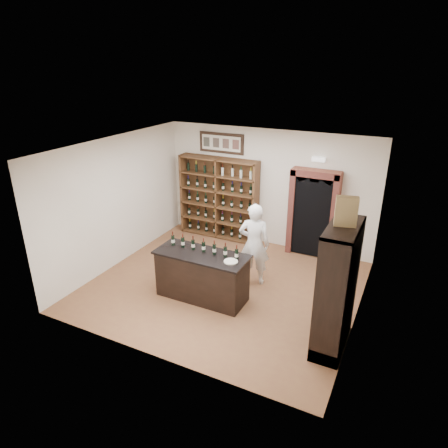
{
  "coord_description": "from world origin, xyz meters",
  "views": [
    {
      "loc": [
        3.32,
        -6.71,
        4.54
      ],
      "look_at": [
        -0.15,
        0.3,
        1.31
      ],
      "focal_mm": 32.0,
      "sensor_mm": 36.0,
      "label": 1
    }
  ],
  "objects": [
    {
      "name": "ceiling",
      "position": [
        0.0,
        0.0,
        3.0
      ],
      "size": [
        5.5,
        5.5,
        0.0
      ],
      "primitive_type": "plane",
      "rotation": [
        3.14,
        0.0,
        0.0
      ],
      "color": "white",
      "rests_on": "wall_back"
    },
    {
      "name": "counter_bottle_2",
      "position": [
        -0.44,
        -0.51,
        1.11
      ],
      "size": [
        0.07,
        0.07,
        0.3
      ],
      "color": "black",
      "rests_on": "tasting_counter"
    },
    {
      "name": "tasting_counter",
      "position": [
        -0.2,
        -0.6,
        0.49
      ],
      "size": [
        1.88,
        0.78,
        1.0
      ],
      "color": "black",
      "rests_on": "ground"
    },
    {
      "name": "side_cabinet",
      "position": [
        2.52,
        -0.9,
        0.75
      ],
      "size": [
        0.48,
        1.2,
        2.2
      ],
      "color": "black",
      "rests_on": "ground"
    },
    {
      "name": "counter_bottle_5",
      "position": [
        0.28,
        -0.51,
        1.11
      ],
      "size": [
        0.07,
        0.07,
        0.3
      ],
      "color": "black",
      "rests_on": "tasting_counter"
    },
    {
      "name": "shopkeeper",
      "position": [
        0.5,
        0.44,
        0.91
      ],
      "size": [
        0.75,
        0.59,
        1.82
      ],
      "primitive_type": "imported",
      "rotation": [
        0.0,
        0.0,
        3.4
      ],
      "color": "white",
      "rests_on": "ground"
    },
    {
      "name": "counter_bottle_4",
      "position": [
        0.04,
        -0.51,
        1.11
      ],
      "size": [
        0.07,
        0.07,
        0.3
      ],
      "color": "black",
      "rests_on": "tasting_counter"
    },
    {
      "name": "wall_back",
      "position": [
        0.0,
        2.5,
        1.5
      ],
      "size": [
        5.5,
        0.04,
        3.0
      ],
      "primitive_type": "cube",
      "color": "silver",
      "rests_on": "ground"
    },
    {
      "name": "wine_crate",
      "position": [
        2.48,
        -0.88,
        2.43
      ],
      "size": [
        0.35,
        0.21,
        0.47
      ],
      "primitive_type": "cube",
      "rotation": [
        0.0,
        0.0,
        0.23
      ],
      "color": "tan",
      "rests_on": "side_cabinet"
    },
    {
      "name": "floor",
      "position": [
        0.0,
        0.0,
        0.0
      ],
      "size": [
        5.5,
        5.5,
        0.0
      ],
      "primitive_type": "plane",
      "color": "brown",
      "rests_on": "ground"
    },
    {
      "name": "wine_shelf",
      "position": [
        -1.3,
        2.33,
        1.1
      ],
      "size": [
        2.2,
        0.38,
        2.2
      ],
      "color": "brown",
      "rests_on": "ground"
    },
    {
      "name": "counter_bottle_3",
      "position": [
        -0.2,
        -0.51,
        1.11
      ],
      "size": [
        0.07,
        0.07,
        0.3
      ],
      "color": "black",
      "rests_on": "tasting_counter"
    },
    {
      "name": "wall_right",
      "position": [
        2.75,
        0.0,
        1.5
      ],
      "size": [
        0.04,
        5.0,
        3.0
      ],
      "primitive_type": "cube",
      "color": "silver",
      "rests_on": "ground"
    },
    {
      "name": "counter_bottle_0",
      "position": [
        -0.92,
        -0.51,
        1.11
      ],
      "size": [
        0.07,
        0.07,
        0.3
      ],
      "color": "black",
      "rests_on": "tasting_counter"
    },
    {
      "name": "plate",
      "position": [
        0.47,
        -0.66,
        1.01
      ],
      "size": [
        0.27,
        0.27,
        0.02
      ],
      "primitive_type": "cylinder",
      "color": "beige",
      "rests_on": "tasting_counter"
    },
    {
      "name": "framed_picture",
      "position": [
        -1.3,
        2.47,
        2.55
      ],
      "size": [
        1.25,
        0.04,
        0.52
      ],
      "primitive_type": "cube",
      "color": "black",
      "rests_on": "wall_back"
    },
    {
      "name": "counter_bottle_1",
      "position": [
        -0.68,
        -0.51,
        1.11
      ],
      "size": [
        0.07,
        0.07,
        0.3
      ],
      "color": "black",
      "rests_on": "tasting_counter"
    },
    {
      "name": "counter_bottle_6",
      "position": [
        0.52,
        -0.51,
        1.11
      ],
      "size": [
        0.07,
        0.07,
        0.3
      ],
      "color": "black",
      "rests_on": "tasting_counter"
    },
    {
      "name": "wall_left",
      "position": [
        -2.75,
        0.0,
        1.5
      ],
      "size": [
        0.04,
        5.0,
        3.0
      ],
      "primitive_type": "cube",
      "color": "silver",
      "rests_on": "ground"
    },
    {
      "name": "arched_doorway",
      "position": [
        1.25,
        2.33,
        1.14
      ],
      "size": [
        1.17,
        0.35,
        2.17
      ],
      "color": "black",
      "rests_on": "ground"
    },
    {
      "name": "emergency_light",
      "position": [
        1.25,
        2.42,
        2.4
      ],
      "size": [
        0.3,
        0.1,
        0.1
      ],
      "primitive_type": "cube",
      "color": "white",
      "rests_on": "wall_back"
    }
  ]
}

